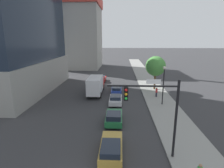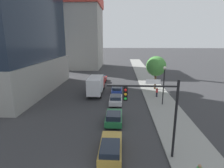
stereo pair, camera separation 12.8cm
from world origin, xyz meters
name	(u,v)px [view 2 (the right image)]	position (x,y,z in m)	size (l,w,h in m)	color
sidewalk	(159,99)	(8.84, 20.00, 0.07)	(4.58, 120.00, 0.15)	gray
construction_building	(81,29)	(-11.24, 54.33, 12.82)	(14.10, 27.00, 33.03)	#9E9B93
traffic_light_pole	(154,105)	(5.23, 4.52, 4.65)	(5.52, 0.48, 6.53)	black
street_lamp	(164,80)	(8.81, 17.18, 3.89)	(0.44, 0.44, 5.70)	black
street_tree	(156,66)	(9.17, 25.79, 4.62)	(3.77, 3.77, 6.38)	brown
car_gold	(111,148)	(1.84, 4.58, 0.73)	(1.85, 4.52, 1.43)	#AD8938
car_red	(102,79)	(-1.82, 32.32, 0.71)	(1.83, 4.01, 1.40)	red
car_silver	(116,99)	(1.84, 17.43, 0.70)	(1.88, 4.10, 1.37)	#B7B7BC
car_green	(114,117)	(1.84, 10.68, 0.76)	(1.90, 4.14, 1.53)	#1E6638
car_blue	(117,89)	(1.84, 23.03, 0.71)	(1.82, 4.72, 1.40)	#233D9E
box_truck	(96,84)	(-1.82, 22.18, 1.82)	(2.28, 7.69, 3.28)	#B21E1E
pedestrian_red_shirt	(157,92)	(8.62, 20.81, 0.96)	(0.34, 0.34, 1.60)	black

